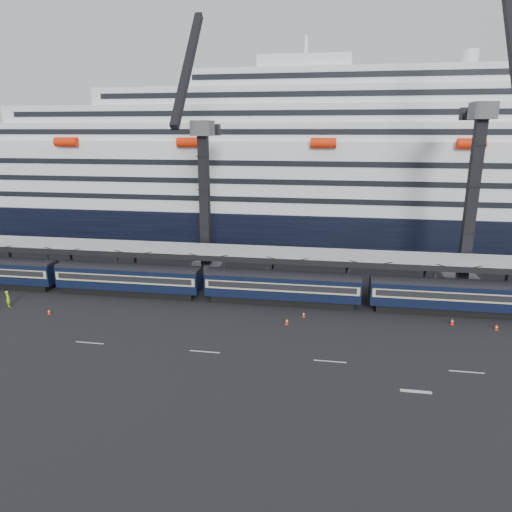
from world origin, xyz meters
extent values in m
plane|color=black|center=(0.00, 0.00, 0.00)|extent=(260.00, 260.00, 0.00)
cube|color=beige|center=(-26.00, -4.00, 0.01)|extent=(3.00, 0.15, 0.02)
cube|color=beige|center=(-14.00, -4.00, 0.01)|extent=(3.00, 0.15, 0.02)
cube|color=beige|center=(-2.00, -4.00, 0.01)|extent=(3.00, 0.15, 0.02)
cube|color=beige|center=(10.00, -4.00, 0.01)|extent=(3.00, 0.15, 0.02)
cube|color=beige|center=(5.00, -8.00, 0.01)|extent=(2.50, 0.40, 0.02)
cube|color=black|center=(-28.00, 10.00, 0.45)|extent=(17.48, 2.40, 0.90)
cube|color=black|center=(-28.00, 10.00, 2.25)|extent=(19.00, 2.80, 2.70)
cube|color=#C6BE8C|center=(-28.00, 10.00, 2.55)|extent=(18.62, 2.92, 1.05)
cube|color=black|center=(-28.00, 10.00, 2.60)|extent=(17.86, 2.98, 0.70)
cube|color=black|center=(-28.00, 10.00, 3.75)|extent=(19.00, 2.50, 0.35)
cube|color=black|center=(-8.00, 10.00, 0.45)|extent=(17.48, 2.40, 0.90)
cube|color=black|center=(-8.00, 10.00, 2.25)|extent=(19.00, 2.80, 2.70)
cube|color=#C6BE8C|center=(-8.00, 10.00, 2.55)|extent=(18.62, 2.92, 1.05)
cube|color=black|center=(-8.00, 10.00, 2.60)|extent=(17.86, 2.98, 0.70)
cube|color=black|center=(-8.00, 10.00, 3.75)|extent=(19.00, 2.50, 0.35)
cube|color=black|center=(12.00, 10.00, 0.45)|extent=(17.48, 2.40, 0.90)
cube|color=black|center=(12.00, 10.00, 2.25)|extent=(19.00, 2.80, 2.70)
cube|color=#C6BE8C|center=(12.00, 10.00, 2.55)|extent=(18.62, 2.92, 1.05)
cube|color=black|center=(12.00, 10.00, 2.60)|extent=(17.86, 2.98, 0.70)
cube|color=black|center=(12.00, 10.00, 3.75)|extent=(19.00, 2.50, 0.35)
cube|color=#989CA0|center=(0.00, 14.00, 5.40)|extent=(130.00, 6.00, 0.25)
cube|color=black|center=(0.00, 11.00, 5.10)|extent=(130.00, 0.25, 0.70)
cube|color=black|center=(0.00, 17.00, 5.10)|extent=(130.00, 0.25, 0.70)
cube|color=black|center=(-50.00, 16.80, 2.70)|extent=(0.25, 0.25, 5.40)
cube|color=black|center=(-40.00, 11.20, 2.70)|extent=(0.25, 0.25, 5.40)
cube|color=black|center=(-40.00, 16.80, 2.70)|extent=(0.25, 0.25, 5.40)
cube|color=black|center=(-30.00, 11.20, 2.70)|extent=(0.25, 0.25, 5.40)
cube|color=black|center=(-30.00, 16.80, 2.70)|extent=(0.25, 0.25, 5.40)
cube|color=black|center=(-20.00, 11.20, 2.70)|extent=(0.25, 0.25, 5.40)
cube|color=black|center=(-20.00, 16.80, 2.70)|extent=(0.25, 0.25, 5.40)
cube|color=black|center=(-10.00, 11.20, 2.70)|extent=(0.25, 0.25, 5.40)
cube|color=black|center=(-10.00, 16.80, 2.70)|extent=(0.25, 0.25, 5.40)
cube|color=black|center=(0.00, 11.20, 2.70)|extent=(0.25, 0.25, 5.40)
cube|color=black|center=(0.00, 16.80, 2.70)|extent=(0.25, 0.25, 5.40)
cube|color=black|center=(10.00, 11.20, 2.70)|extent=(0.25, 0.25, 5.40)
cube|color=black|center=(10.00, 16.80, 2.70)|extent=(0.25, 0.25, 5.40)
cube|color=black|center=(20.00, 16.80, 2.70)|extent=(0.25, 0.25, 5.40)
cube|color=black|center=(0.00, 46.00, 3.50)|extent=(200.00, 28.00, 7.00)
cube|color=white|center=(0.00, 46.00, 13.00)|extent=(190.00, 26.88, 12.00)
cube|color=white|center=(0.00, 46.00, 20.50)|extent=(160.00, 24.64, 3.00)
cube|color=black|center=(0.00, 33.63, 20.50)|extent=(153.60, 0.12, 0.90)
cube|color=white|center=(0.00, 46.00, 23.50)|extent=(124.00, 21.84, 3.00)
cube|color=black|center=(0.00, 35.03, 23.50)|extent=(119.04, 0.12, 0.90)
cube|color=white|center=(0.00, 46.00, 26.50)|extent=(90.00, 19.04, 3.00)
cube|color=black|center=(0.00, 36.43, 26.50)|extent=(86.40, 0.12, 0.90)
cube|color=white|center=(0.00, 46.00, 29.50)|extent=(56.00, 16.24, 3.00)
cube|color=black|center=(0.00, 37.83, 29.50)|extent=(53.76, 0.12, 0.90)
cube|color=white|center=(-8.00, 46.00, 32.00)|extent=(16.00, 12.00, 2.50)
cylinder|color=white|center=(20.00, 46.00, 32.50)|extent=(2.80, 2.80, 3.00)
cylinder|color=#FF2908|center=(-48.00, 31.96, 18.80)|extent=(4.00, 1.60, 1.60)
cylinder|color=#FF2908|center=(-26.00, 31.96, 18.80)|extent=(4.00, 1.60, 1.60)
cylinder|color=#FF2908|center=(-4.00, 31.96, 18.80)|extent=(4.00, 1.60, 1.60)
cylinder|color=#FF2908|center=(18.00, 31.96, 18.80)|extent=(4.00, 1.60, 1.60)
cube|color=#494C50|center=(-20.00, 19.00, 1.00)|extent=(4.50, 4.50, 2.00)
cube|color=black|center=(-20.00, 19.00, 11.00)|extent=(1.30, 1.30, 18.00)
cube|color=#494C50|center=(-20.00, 19.00, 21.00)|extent=(2.60, 3.20, 2.00)
cube|color=black|center=(-20.00, 13.21, 27.89)|extent=(0.90, 12.26, 14.37)
cube|color=black|center=(-20.00, 21.52, 21.00)|extent=(0.90, 5.04, 0.90)
cube|color=black|center=(-20.00, 24.04, 20.80)|extent=(2.20, 1.60, 1.60)
cube|color=#494C50|center=(15.00, 18.00, 1.00)|extent=(4.50, 4.50, 2.00)
cube|color=black|center=(15.00, 18.00, 12.00)|extent=(1.30, 1.30, 20.00)
cube|color=#494C50|center=(15.00, 18.00, 23.00)|extent=(2.60, 3.20, 2.00)
cube|color=black|center=(15.00, 12.26, 31.19)|extent=(0.90, 12.21, 16.90)
cube|color=black|center=(15.00, 20.80, 23.00)|extent=(0.90, 5.60, 0.90)
cube|color=black|center=(15.00, 23.60, 22.80)|extent=(2.20, 1.60, 1.60)
imported|color=#B1F20C|center=(-40.71, 3.63, 1.00)|extent=(0.87, 0.83, 2.00)
cube|color=#FF2908|center=(-34.43, 2.17, 0.02)|extent=(0.34, 0.34, 0.04)
cone|color=#FF2908|center=(-34.43, 2.17, 0.36)|extent=(0.29, 0.29, 0.64)
cylinder|color=white|center=(-34.43, 2.17, 0.36)|extent=(0.24, 0.24, 0.11)
cube|color=#FF2908|center=(-6.78, 3.77, 0.02)|extent=(0.37, 0.37, 0.04)
cone|color=#FF2908|center=(-6.78, 3.77, 0.39)|extent=(0.32, 0.32, 0.71)
cylinder|color=white|center=(-6.78, 3.77, 0.39)|extent=(0.27, 0.27, 0.12)
cube|color=#FF2908|center=(-5.06, 6.13, 0.02)|extent=(0.35, 0.35, 0.04)
cone|color=#FF2908|center=(-5.06, 6.13, 0.37)|extent=(0.29, 0.29, 0.66)
cylinder|color=white|center=(-5.06, 6.13, 0.37)|extent=(0.25, 0.25, 0.11)
cube|color=#FF2908|center=(11.29, 6.64, 0.02)|extent=(0.37, 0.37, 0.04)
cone|color=#FF2908|center=(11.29, 6.64, 0.39)|extent=(0.31, 0.31, 0.71)
cylinder|color=white|center=(11.29, 6.64, 0.39)|extent=(0.27, 0.27, 0.12)
cube|color=#FF2908|center=(15.63, 5.88, 0.02)|extent=(0.36, 0.36, 0.04)
cone|color=#FF2908|center=(15.63, 5.88, 0.37)|extent=(0.30, 0.30, 0.67)
cylinder|color=white|center=(15.63, 5.88, 0.37)|extent=(0.25, 0.25, 0.11)
camera|label=1|loc=(-2.68, -42.79, 20.69)|focal=32.00mm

